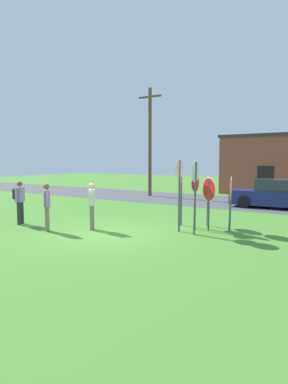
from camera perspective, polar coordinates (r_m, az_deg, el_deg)
name	(u,v)px	position (r m, az deg, el deg)	size (l,w,h in m)	color
ground_plane	(103,234)	(11.88, -6.80, -6.92)	(80.00, 80.00, 0.00)	#47842D
street_asphalt	(224,202)	(21.32, 13.11, -1.58)	(60.00, 6.40, 0.01)	#4C4C51
building_background	(275,164)	(27.71, 20.90, 4.30)	(7.06, 5.21, 4.37)	brown
utility_pole	(150,140)	(24.17, 0.98, 8.63)	(1.80, 0.24, 7.46)	brown
parked_car_on_street	(275,195)	(19.31, 20.95, -0.45)	(4.41, 2.24, 1.51)	navy
stop_sign_low_front	(195,184)	(11.54, 8.47, 1.25)	(0.12, 0.73, 2.50)	#474C4C
stop_sign_leaning_right	(179,183)	(12.01, 5.87, 1.57)	(0.08, 0.69, 2.57)	#474C4C
stop_sign_center_cluster	(209,195)	(12.41, 10.70, -0.41)	(0.72, 0.50, 1.90)	#474C4C
stop_sign_tallest	(181,185)	(13.21, 6.22, 1.12)	(0.30, 0.61, 2.30)	#474C4C
stop_sign_rear_left	(208,193)	(13.22, 10.57, -0.11)	(0.46, 0.78, 1.90)	#474C4C
stop_sign_leaning_left	(195,193)	(12.48, 8.49, -0.13)	(0.07, 0.63, 2.00)	#474C4C
stop_sign_rear_right	(231,194)	(12.43, 14.17, -0.35)	(0.35, 0.77, 1.94)	#474C4C
person_holding_notes	(92,204)	(12.50, -8.66, -1.91)	(0.39, 0.47, 1.69)	#7A6B56
person_in_blue	(19,199)	(14.28, -19.97, -1.15)	(0.44, 0.53, 1.69)	#2D2D33
person_on_left	(47,205)	(12.58, -15.83, -2.01)	(0.48, 0.39, 1.69)	#7A6B56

